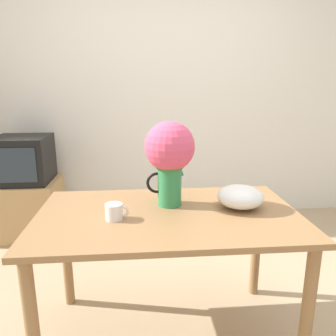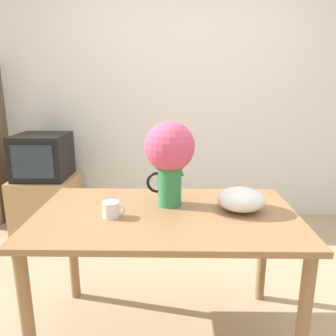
{
  "view_description": "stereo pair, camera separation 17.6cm",
  "coord_description": "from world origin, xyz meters",
  "px_view_note": "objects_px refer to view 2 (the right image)",
  "views": [
    {
      "loc": [
        -0.29,
        -1.68,
        1.41
      ],
      "look_at": [
        -0.14,
        0.02,
        0.96
      ],
      "focal_mm": 35.0,
      "sensor_mm": 36.0,
      "label": 1
    },
    {
      "loc": [
        -0.11,
        -1.68,
        1.41
      ],
      "look_at": [
        -0.14,
        0.02,
        0.96
      ],
      "focal_mm": 35.0,
      "sensor_mm": 36.0,
      "label": 2
    }
  ],
  "objects_px": {
    "flower_vase": "(170,154)",
    "tv_set": "(43,156)",
    "coffee_mug": "(112,209)",
    "white_bowl": "(241,199)"
  },
  "relations": [
    {
      "from": "flower_vase",
      "to": "coffee_mug",
      "type": "distance_m",
      "value": 0.42
    },
    {
      "from": "tv_set",
      "to": "flower_vase",
      "type": "bearing_deg",
      "value": -46.79
    },
    {
      "from": "flower_vase",
      "to": "tv_set",
      "type": "bearing_deg",
      "value": 133.21
    },
    {
      "from": "flower_vase",
      "to": "tv_set",
      "type": "xyz_separation_m",
      "value": [
        -1.22,
        1.3,
        -0.3
      ]
    },
    {
      "from": "coffee_mug",
      "to": "white_bowl",
      "type": "height_order",
      "value": "white_bowl"
    },
    {
      "from": "flower_vase",
      "to": "white_bowl",
      "type": "height_order",
      "value": "flower_vase"
    },
    {
      "from": "flower_vase",
      "to": "white_bowl",
      "type": "distance_m",
      "value": 0.45
    },
    {
      "from": "coffee_mug",
      "to": "tv_set",
      "type": "distance_m",
      "value": 1.75
    },
    {
      "from": "coffee_mug",
      "to": "white_bowl",
      "type": "relative_size",
      "value": 0.46
    },
    {
      "from": "coffee_mug",
      "to": "tv_set",
      "type": "xyz_separation_m",
      "value": [
        -0.93,
        1.48,
        -0.06
      ]
    }
  ]
}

